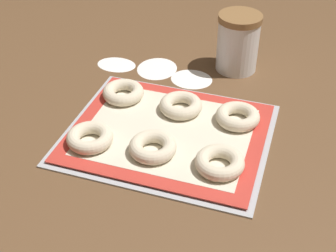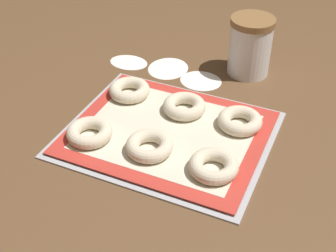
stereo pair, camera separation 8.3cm
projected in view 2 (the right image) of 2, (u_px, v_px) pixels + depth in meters
The scene contains 13 objects.
ground_plane at pixel (168, 130), 1.04m from camera, with size 2.80×2.80×0.00m, color brown.
baking_tray at pixel (168, 134), 1.03m from camera, with size 0.44×0.37×0.01m.
baking_mat at pixel (168, 132), 1.02m from camera, with size 0.41×0.34×0.00m.
bagel_front_left at pixel (89, 133), 1.00m from camera, with size 0.10×0.10×0.03m.
bagel_front_center at pixel (151, 146), 0.96m from camera, with size 0.10×0.10×0.03m.
bagel_front_right at pixel (214, 166), 0.91m from camera, with size 0.10×0.10×0.03m.
bagel_back_left at pixel (129, 90), 1.13m from camera, with size 0.10×0.10×0.03m.
bagel_back_center at pixel (184, 106), 1.07m from camera, with size 0.10×0.10×0.03m.
bagel_back_right at pixel (240, 121), 1.03m from camera, with size 0.10×0.10×0.03m.
flour_canister at pixel (250, 46), 1.20m from camera, with size 0.11×0.11×0.15m.
flour_patch_near at pixel (201, 80), 1.21m from camera, with size 0.11×0.10×0.00m.
flour_patch_far at pixel (129, 62), 1.28m from camera, with size 0.11×0.08×0.00m.
flour_patch_side at pixel (168, 68), 1.26m from camera, with size 0.11×0.12×0.00m.
Camera 2 is at (0.34, -0.75, 0.64)m, focal length 50.00 mm.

